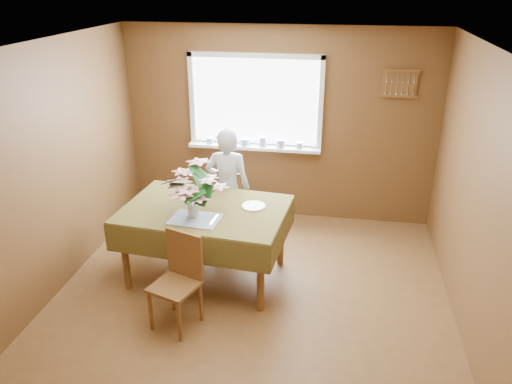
% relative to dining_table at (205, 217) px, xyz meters
% --- Properties ---
extents(floor, '(4.50, 4.50, 0.00)m').
position_rel_dining_table_xyz_m(floor, '(0.55, -0.57, -0.72)').
color(floor, brown).
rests_on(floor, ground).
extents(ceiling, '(4.50, 4.50, 0.00)m').
position_rel_dining_table_xyz_m(ceiling, '(0.55, -0.57, 1.78)').
color(ceiling, white).
rests_on(ceiling, wall_back).
extents(wall_back, '(4.00, 0.00, 4.00)m').
position_rel_dining_table_xyz_m(wall_back, '(0.55, 1.68, 0.53)').
color(wall_back, brown).
rests_on(wall_back, floor).
extents(wall_left, '(0.00, 4.50, 4.50)m').
position_rel_dining_table_xyz_m(wall_left, '(-1.45, -0.57, 0.53)').
color(wall_left, brown).
rests_on(wall_left, floor).
extents(wall_right, '(0.00, 4.50, 4.50)m').
position_rel_dining_table_xyz_m(wall_right, '(2.55, -0.57, 0.53)').
color(wall_right, brown).
rests_on(wall_right, floor).
extents(window_assembly, '(1.72, 0.20, 1.22)m').
position_rel_dining_table_xyz_m(window_assembly, '(0.25, 1.62, 0.63)').
color(window_assembly, white).
rests_on(window_assembly, wall_back).
extents(spoon_rack, '(0.44, 0.05, 0.33)m').
position_rel_dining_table_xyz_m(spoon_rack, '(2.00, 1.64, 1.13)').
color(spoon_rack, brown).
rests_on(spoon_rack, wall_back).
extents(dining_table, '(1.78, 1.30, 0.82)m').
position_rel_dining_table_xyz_m(dining_table, '(0.00, 0.00, 0.00)').
color(dining_table, brown).
rests_on(dining_table, floor).
extents(chair_far, '(0.46, 0.46, 0.92)m').
position_rel_dining_table_xyz_m(chair_far, '(0.06, 0.90, -0.21)').
color(chair_far, brown).
rests_on(chair_far, floor).
extents(chair_near, '(0.49, 0.49, 0.91)m').
position_rel_dining_table_xyz_m(chair_near, '(-0.04, -0.79, -0.22)').
color(chair_near, brown).
rests_on(chair_near, floor).
extents(seated_woman, '(0.54, 0.36, 1.45)m').
position_rel_dining_table_xyz_m(seated_woman, '(0.07, 0.77, 0.01)').
color(seated_woman, white).
rests_on(seated_woman, floor).
extents(flower_bouquet, '(0.57, 0.57, 0.49)m').
position_rel_dining_table_xyz_m(flower_bouquet, '(-0.06, -0.20, 0.42)').
color(flower_bouquet, white).
rests_on(flower_bouquet, dining_table).
extents(side_plate, '(0.32, 0.32, 0.01)m').
position_rel_dining_table_xyz_m(side_plate, '(0.49, 0.12, 0.11)').
color(side_plate, white).
rests_on(side_plate, dining_table).
extents(table_knife, '(0.04, 0.23, 0.00)m').
position_rel_dining_table_xyz_m(table_knife, '(0.17, -0.26, 0.11)').
color(table_knife, silver).
rests_on(table_knife, dining_table).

